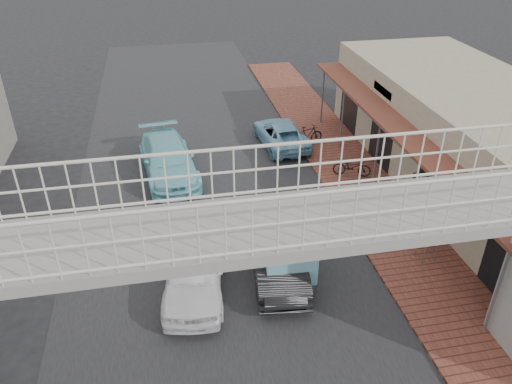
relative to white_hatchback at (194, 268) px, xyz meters
name	(u,v)px	position (x,y,z in m)	size (l,w,h in m)	color
ground	(223,293)	(0.80, -0.41, -0.75)	(120.00, 120.00, 0.00)	black
road_strip	(223,292)	(0.80, -0.41, -0.74)	(10.00, 60.00, 0.01)	black
sidewalk	(382,215)	(7.30, 2.59, -0.70)	(3.00, 40.00, 0.10)	brown
shophouse_row	(486,147)	(11.77, 3.59, 1.26)	(7.20, 18.00, 4.00)	gray
footbridge	(244,307)	(0.80, -4.41, 2.43)	(16.40, 2.40, 6.34)	gray
white_hatchback	(194,268)	(0.00, 0.00, 0.00)	(1.77, 4.39, 1.50)	white
dark_sedan	(277,252)	(2.67, 0.31, -0.01)	(1.56, 4.49, 1.48)	black
angkot_curb	(281,134)	(5.00, 9.47, -0.17)	(1.93, 4.18, 1.16)	#74AEC9
angkot_far	(168,159)	(-0.45, 7.46, 0.00)	(2.10, 5.18, 1.50)	#7BCAD5
angkot_van	(283,238)	(2.89, 0.54, 0.33)	(1.77, 3.55, 1.70)	black
motorcycle_near	(352,167)	(7.20, 5.70, -0.23)	(0.56, 1.61, 0.84)	black
motorcycle_far	(308,135)	(6.22, 9.06, -0.17)	(0.45, 1.60, 0.96)	black
street_clock	(436,204)	(7.60, -0.13, 1.48)	(0.64, 0.54, 2.56)	#59595B
arrow_sign	(441,178)	(8.47, 1.18, 1.57)	(1.64, 1.07, 2.74)	#59595B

